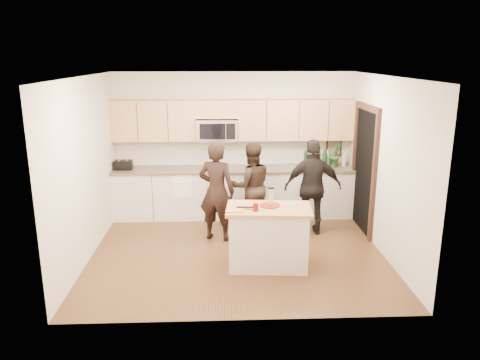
{
  "coord_description": "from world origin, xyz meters",
  "views": [
    {
      "loc": [
        -0.24,
        -6.85,
        3.0
      ],
      "look_at": [
        0.06,
        0.35,
        1.07
      ],
      "focal_mm": 35.0,
      "sensor_mm": 36.0,
      "label": 1
    }
  ],
  "objects_px": {
    "island": "(268,237)",
    "toaster": "(123,165)",
    "woman_left": "(217,191)",
    "woman_center": "(251,186)",
    "woman_right": "(313,187)"
  },
  "relations": [
    {
      "from": "island",
      "to": "woman_left",
      "type": "distance_m",
      "value": 1.36
    },
    {
      "from": "woman_right",
      "to": "woman_center",
      "type": "bearing_deg",
      "value": -13.94
    },
    {
      "from": "woman_left",
      "to": "woman_center",
      "type": "height_order",
      "value": "woman_left"
    },
    {
      "from": "island",
      "to": "woman_left",
      "type": "xyz_separation_m",
      "value": [
        -0.75,
        1.08,
        0.38
      ]
    },
    {
      "from": "woman_center",
      "to": "woman_right",
      "type": "height_order",
      "value": "woman_right"
    },
    {
      "from": "toaster",
      "to": "woman_right",
      "type": "relative_size",
      "value": 0.2
    },
    {
      "from": "toaster",
      "to": "woman_left",
      "type": "xyz_separation_m",
      "value": [
        1.73,
        -1.15,
        -0.19
      ]
    },
    {
      "from": "toaster",
      "to": "woman_right",
      "type": "xyz_separation_m",
      "value": [
        3.36,
        -0.95,
        -0.2
      ]
    },
    {
      "from": "island",
      "to": "woman_right",
      "type": "distance_m",
      "value": 1.59
    },
    {
      "from": "woman_left",
      "to": "woman_right",
      "type": "height_order",
      "value": "woman_left"
    },
    {
      "from": "woman_right",
      "to": "island",
      "type": "bearing_deg",
      "value": 57.49
    },
    {
      "from": "toaster",
      "to": "woman_right",
      "type": "height_order",
      "value": "woman_right"
    },
    {
      "from": "island",
      "to": "toaster",
      "type": "height_order",
      "value": "toaster"
    },
    {
      "from": "woman_center",
      "to": "island",
      "type": "bearing_deg",
      "value": 85.16
    },
    {
      "from": "woman_center",
      "to": "woman_left",
      "type": "bearing_deg",
      "value": 29.41
    }
  ]
}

